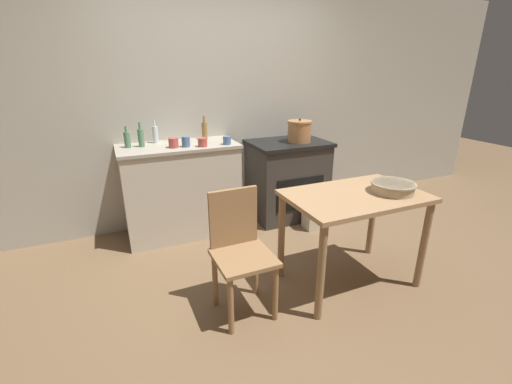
# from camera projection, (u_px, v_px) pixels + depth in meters

# --- Properties ---
(ground_plane) EXTENTS (14.00, 14.00, 0.00)m
(ground_plane) POSITION_uv_depth(u_px,v_px,m) (282.00, 283.00, 2.84)
(ground_plane) COLOR brown
(wall_back) EXTENTS (8.00, 0.07, 2.55)m
(wall_back) POSITION_uv_depth(u_px,v_px,m) (218.00, 107.00, 3.76)
(wall_back) COLOR #B2AD9E
(wall_back) RESTS_ON ground_plane
(counter_cabinet) EXTENTS (1.18, 0.58, 0.96)m
(counter_cabinet) POSITION_uv_depth(u_px,v_px,m) (181.00, 190.00, 3.57)
(counter_cabinet) COLOR beige
(counter_cabinet) RESTS_ON ground_plane
(stove) EXTENTS (0.86, 0.66, 0.90)m
(stove) POSITION_uv_depth(u_px,v_px,m) (287.00, 179.00, 4.01)
(stove) COLOR #38332D
(stove) RESTS_ON ground_plane
(work_table) EXTENTS (1.05, 0.68, 0.78)m
(work_table) POSITION_uv_depth(u_px,v_px,m) (354.00, 209.00, 2.66)
(work_table) COLOR #A87F56
(work_table) RESTS_ON ground_plane
(chair) EXTENTS (0.41, 0.41, 0.89)m
(chair) POSITION_uv_depth(u_px,v_px,m) (240.00, 249.00, 2.41)
(chair) COLOR #997047
(chair) RESTS_ON ground_plane
(flour_sack) EXTENTS (0.25, 0.17, 0.38)m
(flour_sack) POSITION_uv_depth(u_px,v_px,m) (315.00, 212.00, 3.76)
(flour_sack) COLOR beige
(flour_sack) RESTS_ON ground_plane
(stock_pot) EXTENTS (0.27, 0.27, 0.26)m
(stock_pot) POSITION_uv_depth(u_px,v_px,m) (299.00, 131.00, 3.78)
(stock_pot) COLOR #B77A47
(stock_pot) RESTS_ON stove
(mixing_bowl_large) EXTENTS (0.34, 0.34, 0.08)m
(mixing_bowl_large) POSITION_uv_depth(u_px,v_px,m) (393.00, 187.00, 2.64)
(mixing_bowl_large) COLOR tan
(mixing_bowl_large) RESTS_ON work_table
(bottle_far_left) EXTENTS (0.06, 0.06, 0.24)m
(bottle_far_left) POSITION_uv_depth(u_px,v_px,m) (204.00, 131.00, 3.62)
(bottle_far_left) COLOR olive
(bottle_far_left) RESTS_ON counter_cabinet
(bottle_left) EXTENTS (0.06, 0.06, 0.20)m
(bottle_left) POSITION_uv_depth(u_px,v_px,m) (127.00, 139.00, 3.26)
(bottle_left) COLOR #517F5B
(bottle_left) RESTS_ON counter_cabinet
(bottle_mid_left) EXTENTS (0.06, 0.06, 0.24)m
(bottle_mid_left) POSITION_uv_depth(u_px,v_px,m) (141.00, 137.00, 3.29)
(bottle_mid_left) COLOR #517F5B
(bottle_mid_left) RESTS_ON counter_cabinet
(bottle_center_left) EXTENTS (0.06, 0.06, 0.23)m
(bottle_center_left) POSITION_uv_depth(u_px,v_px,m) (155.00, 134.00, 3.45)
(bottle_center_left) COLOR silver
(bottle_center_left) RESTS_ON counter_cabinet
(cup_center) EXTENTS (0.08, 0.08, 0.08)m
(cup_center) POSITION_uv_depth(u_px,v_px,m) (227.00, 140.00, 3.40)
(cup_center) COLOR #4C6B99
(cup_center) RESTS_ON counter_cabinet
(cup_center_right) EXTENTS (0.09, 0.09, 0.08)m
(cup_center_right) POSITION_uv_depth(u_px,v_px,m) (203.00, 142.00, 3.31)
(cup_center_right) COLOR #B74C42
(cup_center_right) RESTS_ON counter_cabinet
(cup_mid_right) EXTENTS (0.08, 0.08, 0.10)m
(cup_mid_right) POSITION_uv_depth(u_px,v_px,m) (186.00, 142.00, 3.30)
(cup_mid_right) COLOR #4C6B99
(cup_mid_right) RESTS_ON counter_cabinet
(cup_right) EXTENTS (0.09, 0.09, 0.09)m
(cup_right) POSITION_uv_depth(u_px,v_px,m) (173.00, 143.00, 3.27)
(cup_right) COLOR #B74C42
(cup_right) RESTS_ON counter_cabinet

